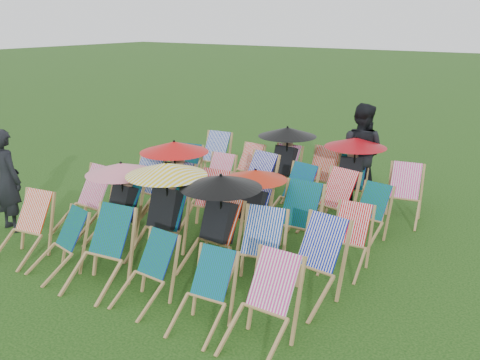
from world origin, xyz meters
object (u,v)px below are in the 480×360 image
Objects in this scene: deckchair_29 at (403,195)px; person_rear at (360,153)px; deckchair_0 at (22,228)px; person_left at (7,180)px; deckchair_5 at (261,306)px.

person_rear is (-1.03, 0.56, 0.47)m from deckchair_29.
deckchair_0 is 1.32m from person_left.
deckchair_29 is (4.12, 4.58, 0.01)m from deckchair_0.
deckchair_5 is 5.22m from person_left.
person_rear is (-0.96, 5.07, 0.47)m from deckchair_5.
person_left is 0.90× the size of person_rear.
person_left is at bearing 174.58° from deckchair_5.
person_left is at bearing 145.23° from deckchair_0.
person_rear reaches higher than deckchair_5.
deckchair_0 is 0.96× the size of deckchair_29.
person_rear reaches higher than deckchair_29.
deckchair_0 is 4.05m from deckchair_5.
person_left is (-5.18, 0.49, 0.37)m from deckchair_5.
person_rear reaches higher than person_left.
person_left is 6.23m from person_rear.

